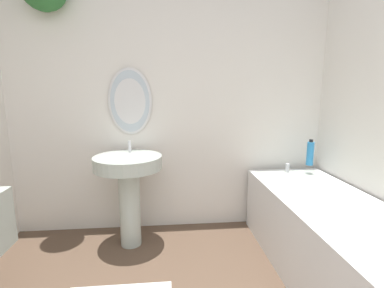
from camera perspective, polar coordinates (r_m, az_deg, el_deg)
The scene contains 4 objects.
wall_back at distance 2.56m, azimuth -6.67°, elevation 10.61°, with size 2.97×0.36×2.40m.
pedestal_sink at distance 2.36m, azimuth -12.86°, elevation -7.20°, with size 0.55×0.55×0.87m.
bathtub at distance 2.23m, azimuth 26.72°, elevation -17.05°, with size 0.68×1.69×0.63m.
shampoo_bottle at distance 2.72m, azimuth 23.08°, elevation -1.74°, with size 0.06×0.06×0.24m.
Camera 1 is at (-0.05, -0.17, 1.28)m, focal length 26.00 mm.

